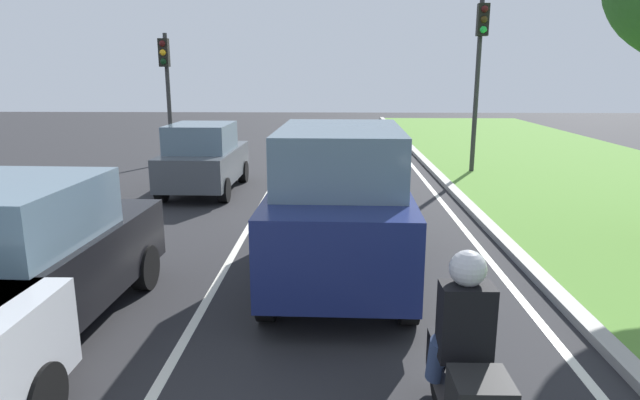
# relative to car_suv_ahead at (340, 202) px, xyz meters

# --- Properties ---
(ground_plane) EXTENTS (60.00, 60.00, 0.00)m
(ground_plane) POSITION_rel_car_suv_ahead_xyz_m (-1.11, 5.28, -1.17)
(ground_plane) COLOR #262628
(lane_line_center) EXTENTS (0.12, 32.00, 0.01)m
(lane_line_center) POSITION_rel_car_suv_ahead_xyz_m (-1.81, 5.28, -1.16)
(lane_line_center) COLOR silver
(lane_line_center) RESTS_ON ground
(lane_line_right_edge) EXTENTS (0.12, 32.00, 0.01)m
(lane_line_right_edge) POSITION_rel_car_suv_ahead_xyz_m (2.49, 5.28, -1.16)
(lane_line_right_edge) COLOR silver
(lane_line_right_edge) RESTS_ON ground
(curb_right) EXTENTS (0.24, 48.00, 0.12)m
(curb_right) POSITION_rel_car_suv_ahead_xyz_m (2.99, 5.28, -1.11)
(curb_right) COLOR #9E9B93
(curb_right) RESTS_ON ground
(car_suv_ahead) EXTENTS (2.05, 4.54, 2.28)m
(car_suv_ahead) POSITION_rel_car_suv_ahead_xyz_m (0.00, 0.00, 0.00)
(car_suv_ahead) COLOR navy
(car_suv_ahead) RESTS_ON ground
(car_sedan_left_lane) EXTENTS (1.94, 4.35, 1.86)m
(car_sedan_left_lane) POSITION_rel_car_suv_ahead_xyz_m (-3.63, -2.00, -0.25)
(car_sedan_left_lane) COLOR black
(car_sedan_left_lane) RESTS_ON ground
(car_hatchback_far) EXTENTS (1.77, 3.72, 1.78)m
(car_hatchback_far) POSITION_rel_car_suv_ahead_xyz_m (-3.47, 6.00, -0.28)
(car_hatchback_far) COLOR #474C51
(car_hatchback_far) RESTS_ON ground
(motorcycle) EXTENTS (0.40, 1.90, 1.01)m
(motorcycle) POSITION_rel_car_suv_ahead_xyz_m (0.93, -3.96, -0.60)
(motorcycle) COLOR black
(motorcycle) RESTS_ON ground
(rider_person) EXTENTS (0.50, 0.40, 1.16)m
(rider_person) POSITION_rel_car_suv_ahead_xyz_m (0.93, -3.91, 0.02)
(rider_person) COLOR black
(rider_person) RESTS_ON ground
(traffic_light_near_right) EXTENTS (0.32, 0.50, 5.22)m
(traffic_light_near_right) POSITION_rel_car_suv_ahead_xyz_m (4.15, 8.87, 2.35)
(traffic_light_near_right) COLOR #2D2D2D
(traffic_light_near_right) RESTS_ON ground
(traffic_light_overhead_left) EXTENTS (0.32, 0.50, 4.30)m
(traffic_light_overhead_left) POSITION_rel_car_suv_ahead_xyz_m (-5.73, 10.56, 1.78)
(traffic_light_overhead_left) COLOR #2D2D2D
(traffic_light_overhead_left) RESTS_ON ground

